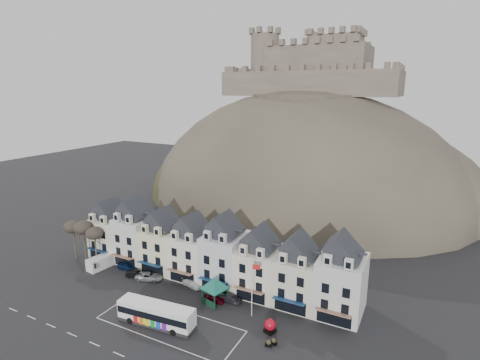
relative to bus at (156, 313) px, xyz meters
The scene contains 21 objects.
ground 1.94m from the bus, 132.16° to the right, with size 300.00×300.00×0.00m, color black.
coach_bay_markings 2.65m from the bus, 27.83° to the left, with size 22.00×7.50×0.01m, color silver.
townhouse_terrace 15.97m from the bus, 90.71° to the left, with size 54.40×9.35×11.80m.
castle_hill 68.61m from the bus, 89.23° to the left, with size 100.00×76.00×68.00m.
castle 84.72m from the bus, 89.87° to the left, with size 50.20×22.20×22.00m.
tree_left_far 31.44m from the bus, 160.95° to the left, with size 3.61×3.61×8.24m.
tree_left_mid 28.72m from the bus, 158.97° to the left, with size 3.78×3.78×8.64m.
tree_left_near 25.87m from the bus, 156.54° to the left, with size 3.43×3.43×7.84m.
bus is the anchor object (origin of this frame).
bus_shelter 10.27m from the bus, 62.60° to the left, with size 6.89×6.89×4.52m.
red_buoy 16.80m from the bus, 21.01° to the left, with size 1.75×1.75×2.06m.
flagpole 14.80m from the bus, 35.70° to the left, with size 1.27×0.40×9.00m.
white_van 23.50m from the bus, 156.35° to the left, with size 2.93×5.43×2.36m.
planter_west 17.01m from the bus, 10.63° to the left, with size 1.06×0.70×0.97m.
planter_east 17.61m from the bus, 12.55° to the left, with size 1.00×0.73×0.90m.
car_navy 19.79m from the bus, 145.77° to the left, with size 1.70×4.22×1.44m, color #0D1F45.
car_black 16.00m from the bus, 142.73° to the left, with size 1.34×3.85×1.27m, color black.
car_silver 14.13m from the bus, 134.90° to the left, with size 2.27×4.85×1.37m, color #9FA2A7.
car_white 11.80m from the bus, 97.75° to the left, with size 1.74×4.27×1.24m, color silver.
car_maroon 10.24m from the bus, 63.94° to the left, with size 1.43×3.57×1.22m, color #4D0410.
car_charcoal 12.44m from the bus, 56.53° to the left, with size 1.32×3.77×1.24m, color black.
Camera 1 is at (33.61, -37.52, 34.17)m, focal length 28.00 mm.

